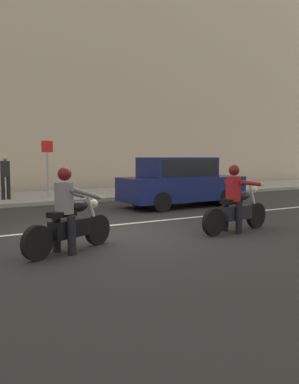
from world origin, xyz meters
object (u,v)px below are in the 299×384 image
(motorcycle_with_rider_gray, at_px, (69,217))
(street_sign_post, at_px, (47,163))
(motorcycle_with_rider_crimson, at_px, (236,204))
(parked_sedan_navy, at_px, (180,181))
(pedestrian_bystander, at_px, (5,174))

(motorcycle_with_rider_gray, distance_m, street_sign_post, 8.51)
(motorcycle_with_rider_crimson, xyz_separation_m, street_sign_post, (-2.06, 8.31, 0.87))
(street_sign_post, bearing_deg, motorcycle_with_rider_crimson, -76.09)
(motorcycle_with_rider_crimson, bearing_deg, parked_sedan_navy, 71.33)
(parked_sedan_navy, xyz_separation_m, pedestrian_bystander, (-5.09, 4.09, 0.22))
(motorcycle_with_rider_crimson, relative_size, parked_sedan_navy, 0.50)
(parked_sedan_navy, bearing_deg, motorcycle_with_rider_crimson, -108.67)
(motorcycle_with_rider_gray, bearing_deg, street_sign_post, 76.72)
(parked_sedan_navy, relative_size, street_sign_post, 1.94)
(motorcycle_with_rider_gray, height_order, motorcycle_with_rider_crimson, motorcycle_with_rider_gray)
(motorcycle_with_rider_gray, height_order, parked_sedan_navy, parked_sedan_navy)
(motorcycle_with_rider_gray, xyz_separation_m, parked_sedan_navy, (5.50, 4.35, 0.24))
(motorcycle_with_rider_crimson, height_order, street_sign_post, street_sign_post)
(street_sign_post, height_order, pedestrian_bystander, street_sign_post)
(motorcycle_with_rider_gray, xyz_separation_m, pedestrian_bystander, (0.41, 8.44, 0.46))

